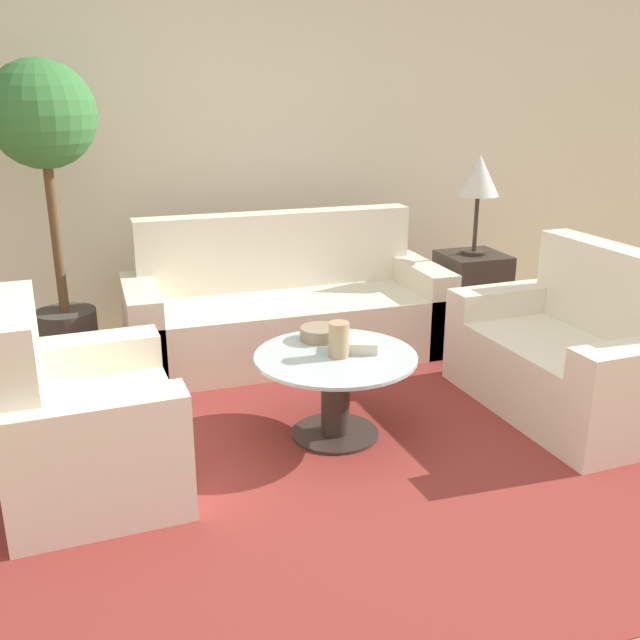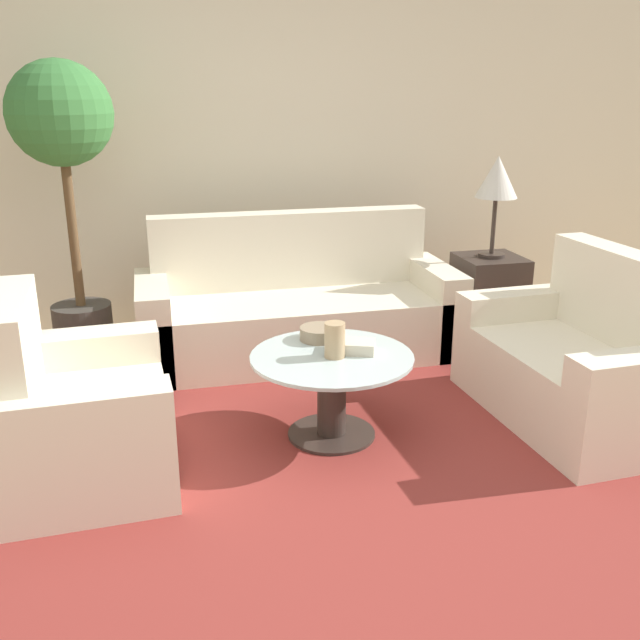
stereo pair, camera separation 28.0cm
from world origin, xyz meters
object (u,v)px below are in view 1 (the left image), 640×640
object	(u,v)px
sofa_main	(286,311)
vase	(339,340)
bowl	(320,333)
loveseat	(575,359)
coffee_table	(335,384)
table_lamp	(479,179)
armchair	(77,428)
book_stack	(354,345)
potted_plant	(47,158)

from	to	relation	value
sofa_main	vase	world-z (taller)	sofa_main
bowl	loveseat	bearing A→B (deg)	-13.37
loveseat	vase	bearing A→B (deg)	-95.54
coffee_table	table_lamp	bearing A→B (deg)	39.46
sofa_main	loveseat	distance (m)	1.85
armchair	coffee_table	xyz separation A→B (m)	(1.24, 0.09, 0.00)
vase	book_stack	bearing A→B (deg)	25.58
bowl	book_stack	world-z (taller)	bowl
sofa_main	book_stack	distance (m)	1.23
sofa_main	armchair	world-z (taller)	sofa_main
armchair	table_lamp	size ratio (longest dim) A/B	1.44
potted_plant	bowl	xyz separation A→B (m)	(1.30, -1.21, -0.84)
table_lamp	coffee_table	bearing A→B (deg)	-140.54
loveseat	table_lamp	distance (m)	1.53
armchair	bowl	bearing A→B (deg)	-77.72
sofa_main	armchair	bearing A→B (deg)	-134.81
armchair	coffee_table	distance (m)	1.25
loveseat	table_lamp	size ratio (longest dim) A/B	1.91
sofa_main	bowl	distance (m)	1.03
coffee_table	bowl	bearing A→B (deg)	91.36
sofa_main	coffee_table	distance (m)	1.25
bowl	table_lamp	bearing A→B (deg)	33.26
potted_plant	vase	size ratio (longest dim) A/B	10.60
loveseat	potted_plant	size ratio (longest dim) A/B	0.70
coffee_table	potted_plant	xyz separation A→B (m)	(-1.30, 1.45, 1.03)
coffee_table	loveseat	bearing A→B (deg)	-3.68
potted_plant	loveseat	bearing A→B (deg)	-29.92
sofa_main	book_stack	size ratio (longest dim) A/B	7.79
sofa_main	coffee_table	size ratio (longest dim) A/B	2.53
armchair	sofa_main	bearing A→B (deg)	-47.61
potted_plant	bowl	world-z (taller)	potted_plant
book_stack	coffee_table	bearing A→B (deg)	-146.66
armchair	vase	world-z (taller)	armchair
potted_plant	table_lamp	bearing A→B (deg)	-5.31
loveseat	coffee_table	distance (m)	1.37
table_lamp	potted_plant	xyz separation A→B (m)	(-2.76, 0.26, 0.20)
table_lamp	bowl	xyz separation A→B (m)	(-1.46, -0.96, -0.64)
armchair	vase	size ratio (longest dim) A/B	5.56
bowl	armchair	bearing A→B (deg)	-164.91
table_lamp	book_stack	xyz separation A→B (m)	(-1.34, -1.17, -0.64)
armchair	potted_plant	size ratio (longest dim) A/B	0.52
armchair	bowl	world-z (taller)	armchair
armchair	potted_plant	xyz separation A→B (m)	(-0.06, 1.55, 1.03)
armchair	book_stack	size ratio (longest dim) A/B	3.70
loveseat	bowl	size ratio (longest dim) A/B	6.33
vase	armchair	bearing A→B (deg)	-176.77
loveseat	table_lamp	xyz separation A→B (m)	(0.08, 1.28, 0.83)
vase	book_stack	size ratio (longest dim) A/B	0.67
sofa_main	loveseat	xyz separation A→B (m)	(1.29, -1.33, -0.00)
loveseat	sofa_main	bearing A→B (deg)	-138.85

